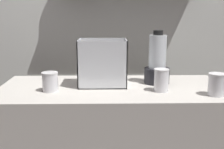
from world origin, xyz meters
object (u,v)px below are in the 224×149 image
carrot_display_bin (102,71)px  juice_cup_pomegranate_far_left (50,82)px  juice_cup_beet_middle (216,86)px  juice_cup_mango_left (161,81)px  blender_pitcher (157,63)px

carrot_display_bin → juice_cup_pomegranate_far_left: 0.33m
juice_cup_beet_middle → carrot_display_bin: bearing=160.1°
carrot_display_bin → juice_cup_beet_middle: carrot_display_bin is taller
carrot_display_bin → juice_cup_mango_left: carrot_display_bin is taller
juice_cup_pomegranate_far_left → juice_cup_mango_left: 0.65m
juice_cup_beet_middle → juice_cup_pomegranate_far_left: bearing=173.6°
juice_cup_beet_middle → juice_cup_mango_left: bearing=162.8°
juice_cup_beet_middle → blender_pitcher: bearing=135.0°
juice_cup_pomegranate_far_left → juice_cup_beet_middle: (0.94, -0.11, 0.00)m
blender_pitcher → juice_cup_pomegranate_far_left: size_ratio=3.04×
carrot_display_bin → blender_pitcher: 0.36m
juice_cup_mango_left → juice_cup_beet_middle: (0.29, -0.09, -0.01)m
carrot_display_bin → juice_cup_beet_middle: (0.64, -0.23, -0.04)m
blender_pitcher → juice_cup_pomegranate_far_left: bearing=-164.9°
juice_cup_pomegranate_far_left → juice_cup_beet_middle: 0.95m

